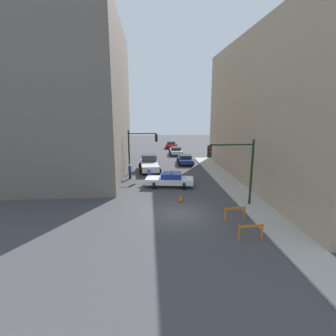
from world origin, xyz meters
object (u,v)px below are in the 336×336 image
Objects in this scene: pedestrian_corner at (130,171)px; barrier_mid at (235,211)px; white_truck at (149,164)px; parked_car_mid at (176,151)px; traffic_light_far at (138,146)px; parked_car_far at (171,145)px; barrier_front at (251,230)px; parked_car_near at (185,159)px; pedestrian_crossing at (149,175)px; traffic_light_near at (237,163)px; police_car at (170,179)px; traffic_cone at (181,198)px.

pedestrian_corner is 14.15m from barrier_mid.
parked_car_mid is at bearing 65.35° from white_truck.
parked_car_far is at bearing 74.92° from traffic_light_far.
parked_car_far reaches higher than barrier_front.
pedestrian_crossing is at bearing -116.10° from parked_car_near.
traffic_light_near reaches higher than police_car.
parked_car_far is 6.80× the size of traffic_cone.
pedestrian_corner reaches higher than traffic_cone.
barrier_mid is at bearing -62.56° from traffic_light_far.
parked_car_mid is at bearing 0.08° from police_car.
barrier_front is (3.86, -11.21, -0.11)m from police_car.
barrier_front is at bearing 155.81° from pedestrian_crossing.
pedestrian_corner is at bearing -113.42° from traffic_light_far.
white_truck reaches higher than parked_car_near.
white_truck is 4.31m from pedestrian_corner.
pedestrian_corner is (-0.91, -2.10, -2.54)m from traffic_light_far.
white_truck is 3.32× the size of pedestrian_crossing.
barrier_mid is (5.89, -15.37, -0.29)m from white_truck.
pedestrian_crossing is 6.44m from traffic_cone.
pedestrian_crossing is at bearing 125.26° from pedestrian_corner.
white_truck is (1.25, 1.63, -2.49)m from traffic_light_far.
police_car is at bearing 128.84° from pedestrian_corner.
traffic_light_near reaches higher than barrier_mid.
pedestrian_corner reaches higher than parked_car_far.
parked_car_mid is (2.54, 18.65, -0.05)m from police_car.
police_car reaches higher than barrier_mid.
parked_car_far is 25.62m from pedestrian_crossing.
parked_car_far is (-0.08, 7.97, 0.00)m from parked_car_mid.
parked_car_mid is (4.55, 11.63, -0.23)m from white_truck.
pedestrian_corner is (-7.24, -7.65, 0.19)m from parked_car_near.
barrier_front is (-0.91, -5.49, -2.91)m from traffic_light_near.
pedestrian_corner is 16.57m from barrier_front.
pedestrian_crossing is at bearing 63.66° from police_car.
white_truck is 3.32× the size of pedestrian_corner.
white_truck reaches higher than traffic_cone.
traffic_light_far is (-8.03, 11.10, -0.13)m from traffic_light_near.
traffic_light_far is 3.25× the size of barrier_front.
pedestrian_crossing is (1.20, -3.98, -2.54)m from traffic_light_far.
parked_car_far is 35.00m from barrier_mid.
traffic_cone is at bearing -80.75° from white_truck.
traffic_light_far is 15.73m from barrier_mid.
traffic_cone is at bearing -93.90° from parked_car_mid.
police_car is at bearing 109.02° from barrier_front.
barrier_mid is 5.13m from traffic_cone.
traffic_light_near reaches higher than parked_car_mid.
white_truck is 8.39× the size of traffic_cone.
white_truck reaches higher than barrier_mid.
traffic_light_near is at bearing -65.25° from white_truck.
traffic_light_far is 7.93× the size of traffic_cone.
traffic_light_far reaches higher than traffic_cone.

